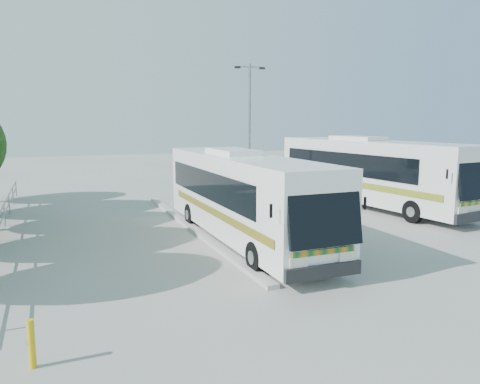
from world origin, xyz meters
name	(u,v)px	position (x,y,z in m)	size (l,w,h in m)	color
ground	(259,235)	(0.00, 0.00, 0.00)	(100.00, 100.00, 0.00)	#9F9F9A
kerb_divider	(193,228)	(-2.30, 2.00, 0.07)	(0.40, 16.00, 0.15)	#B2B2AD
railing	(0,218)	(-10.00, 4.00, 0.74)	(0.06, 22.00, 1.00)	gray
coach_main	(242,194)	(-1.00, -0.51, 1.86)	(2.61, 12.27, 3.40)	white
coach_adjacent	(370,171)	(8.44, 3.72, 2.01)	(4.05, 13.42, 3.67)	silver
lamppost	(250,124)	(3.92, 10.07, 4.56)	(2.02, 0.26, 8.26)	gray
bollard	(32,344)	(-8.51, -8.00, 0.49)	(0.14, 0.14, 0.98)	gold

